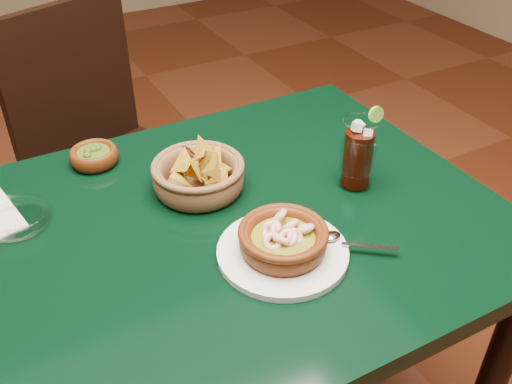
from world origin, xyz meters
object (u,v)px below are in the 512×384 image
dining_table (187,274)px  chip_basket (199,175)px  dining_chair (108,156)px  cola_drink (358,154)px  shrimp_plate (283,242)px

dining_table → chip_basket: size_ratio=5.55×
dining_table → dining_chair: (0.03, 0.71, -0.13)m
cola_drink → dining_chair: bearing=114.8°
shrimp_plate → chip_basket: 0.25m
dining_table → chip_basket: 0.20m
cola_drink → shrimp_plate: bearing=-154.2°
shrimp_plate → chip_basket: chip_basket is taller
shrimp_plate → cola_drink: size_ratio=1.72×
chip_basket → dining_table: bearing=-126.1°
dining_chair → cola_drink: size_ratio=5.62×
dining_chair → dining_table: bearing=-92.8°
dining_chair → chip_basket: bearing=-85.2°
dining_table → dining_chair: bearing=87.2°
shrimp_plate → cola_drink: cola_drink is taller
dining_chair → cola_drink: dining_chair is taller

